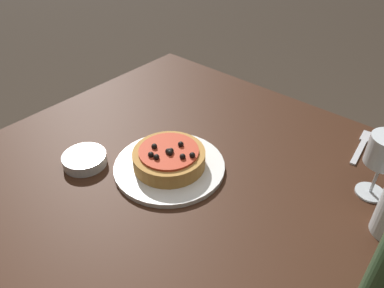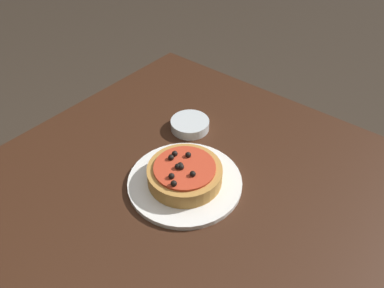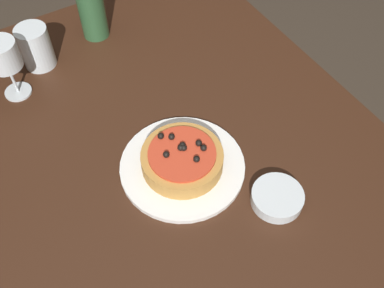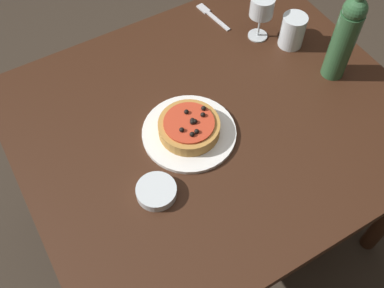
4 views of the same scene
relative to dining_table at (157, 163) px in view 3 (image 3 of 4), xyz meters
name	(u,v)px [view 3 (image 3 of 4)]	position (x,y,z in m)	size (l,w,h in m)	color
ground_plane	(168,263)	(0.00, 0.00, -0.62)	(14.00, 14.00, 0.00)	#382D23
dining_table	(157,163)	(0.00, 0.00, 0.00)	(1.14, 0.97, 0.71)	#381E11
dinner_plate	(182,166)	(-0.10, -0.02, 0.09)	(0.27, 0.27, 0.01)	white
pizza	(182,159)	(-0.10, -0.02, 0.12)	(0.17, 0.17, 0.06)	#BC843D
wine_glass	(3,57)	(0.31, 0.22, 0.20)	(0.08, 0.08, 0.16)	silver
water_cup	(36,47)	(0.38, 0.13, 0.14)	(0.08, 0.08, 0.11)	silver
side_bowl	(277,198)	(-0.27, -0.14, 0.10)	(0.11, 0.11, 0.03)	silver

